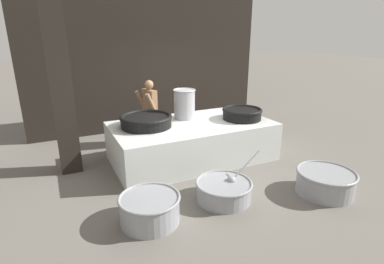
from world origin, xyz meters
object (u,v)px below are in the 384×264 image
prep_bowl_vegetables (224,190)px  prep_bowl_meat (325,181)px  giant_wok_near (146,120)px  cook (150,110)px  giant_wok_far (242,113)px  stock_pot (184,104)px  prep_bowl_extra (150,208)px

prep_bowl_vegetables → prep_bowl_meat: bearing=-18.9°
giant_wok_near → cook: size_ratio=0.67×
giant_wok_far → stock_pot: size_ratio=1.34×
stock_pot → giant_wok_far: bearing=-28.5°
stock_pot → prep_bowl_meat: size_ratio=0.66×
giant_wok_far → prep_bowl_extra: giant_wok_far is taller
giant_wok_far → prep_bowl_vegetables: 2.17m
prep_bowl_meat → prep_bowl_extra: size_ratio=1.10×
giant_wok_far → stock_pot: (-1.08, 0.59, 0.20)m
prep_bowl_meat → prep_bowl_vegetables: bearing=161.1°
prep_bowl_vegetables → prep_bowl_meat: 1.71m
cook → prep_bowl_vegetables: bearing=79.8°
prep_bowl_vegetables → prep_bowl_extra: (-1.24, -0.05, 0.04)m
stock_pot → prep_bowl_vegetables: stock_pot is taller
giant_wok_near → giant_wok_far: 2.04m
giant_wok_near → stock_pot: (0.93, 0.22, 0.20)m
cook → prep_bowl_vegetables: 3.08m
giant_wok_near → cook: (0.44, 1.11, -0.09)m
prep_bowl_extra → giant_wok_near: bearing=72.8°
stock_pot → prep_bowl_meat: bearing=-63.4°
stock_pot → prep_bowl_extra: bearing=-125.3°
stock_pot → cook: (-0.49, 0.89, -0.28)m
prep_bowl_extra → prep_bowl_vegetables: bearing=2.4°
cook → giant_wok_near: bearing=54.5°
giant_wok_near → prep_bowl_extra: bearing=-107.2°
stock_pot → prep_bowl_meat: (1.33, -2.66, -0.89)m
prep_bowl_vegetables → giant_wok_far: bearing=48.1°
giant_wok_far → cook: bearing=136.7°
stock_pot → cook: cook is taller
cook → prep_bowl_extra: size_ratio=1.75×
stock_pot → cook: 1.06m
prep_bowl_meat → stock_pot: bearing=116.6°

